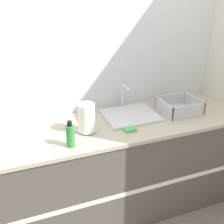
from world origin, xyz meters
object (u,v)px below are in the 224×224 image
Objects in this scene: sink at (130,114)px; paper_towel_roll at (87,118)px; dish_rack at (179,108)px; bottle_green at (70,135)px.

paper_towel_roll is (-0.42, -0.14, 0.10)m from sink.
bottle_green is (-1.02, -0.22, 0.04)m from dish_rack.
dish_rack is 1.04m from bottle_green.
bottle_green is at bearing -136.20° from paper_towel_roll.
sink reaches higher than bottle_green.
bottle_green is (-0.58, -0.29, 0.07)m from sink.
sink is 1.92× the size of paper_towel_roll.
bottle_green is at bearing -168.03° from dish_rack.
sink is at bearing 169.95° from dish_rack.
sink is at bearing 26.96° from bottle_green.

